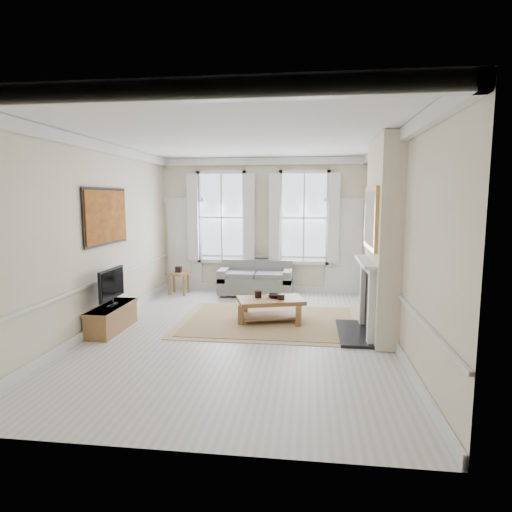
# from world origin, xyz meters

# --- Properties ---
(floor) EXTENTS (7.20, 7.20, 0.00)m
(floor) POSITION_xyz_m (0.00, 0.00, 0.00)
(floor) COLOR #B7B5AD
(floor) RESTS_ON ground
(ceiling) EXTENTS (7.20, 7.20, 0.00)m
(ceiling) POSITION_xyz_m (0.00, 0.00, 3.40)
(ceiling) COLOR white
(ceiling) RESTS_ON back_wall
(back_wall) EXTENTS (5.20, 0.00, 5.20)m
(back_wall) POSITION_xyz_m (0.00, 3.60, 1.70)
(back_wall) COLOR beige
(back_wall) RESTS_ON floor
(left_wall) EXTENTS (0.00, 7.20, 7.20)m
(left_wall) POSITION_xyz_m (-2.60, 0.00, 1.70)
(left_wall) COLOR beige
(left_wall) RESTS_ON floor
(right_wall) EXTENTS (0.00, 7.20, 7.20)m
(right_wall) POSITION_xyz_m (2.60, 0.00, 1.70)
(right_wall) COLOR beige
(right_wall) RESTS_ON floor
(window_left) EXTENTS (1.26, 0.20, 2.20)m
(window_left) POSITION_xyz_m (-1.05, 3.55, 1.90)
(window_left) COLOR #B2BCC6
(window_left) RESTS_ON back_wall
(window_right) EXTENTS (1.26, 0.20, 2.20)m
(window_right) POSITION_xyz_m (1.05, 3.55, 1.90)
(window_right) COLOR #B2BCC6
(window_right) RESTS_ON back_wall
(door_left) EXTENTS (0.90, 0.08, 2.30)m
(door_left) POSITION_xyz_m (-2.05, 3.56, 1.15)
(door_left) COLOR silver
(door_left) RESTS_ON floor
(door_right) EXTENTS (0.90, 0.08, 2.30)m
(door_right) POSITION_xyz_m (2.05, 3.56, 1.15)
(door_right) COLOR silver
(door_right) RESTS_ON floor
(painting) EXTENTS (0.05, 1.66, 1.06)m
(painting) POSITION_xyz_m (-2.56, 0.30, 2.05)
(painting) COLOR #A86F1C
(painting) RESTS_ON left_wall
(chimney_breast) EXTENTS (0.35, 1.70, 3.38)m
(chimney_breast) POSITION_xyz_m (2.43, 0.20, 1.70)
(chimney_breast) COLOR beige
(chimney_breast) RESTS_ON floor
(hearth) EXTENTS (0.55, 1.50, 0.05)m
(hearth) POSITION_xyz_m (2.00, 0.20, 0.03)
(hearth) COLOR black
(hearth) RESTS_ON floor
(fireplace) EXTENTS (0.21, 1.45, 1.33)m
(fireplace) POSITION_xyz_m (2.20, 0.20, 0.73)
(fireplace) COLOR silver
(fireplace) RESTS_ON floor
(mirror) EXTENTS (0.06, 1.26, 1.06)m
(mirror) POSITION_xyz_m (2.21, 0.20, 2.05)
(mirror) COLOR #BB8933
(mirror) RESTS_ON chimney_breast
(sofa) EXTENTS (1.79, 0.87, 0.85)m
(sofa) POSITION_xyz_m (-0.11, 3.11, 0.35)
(sofa) COLOR slate
(sofa) RESTS_ON floor
(side_table) EXTENTS (0.58, 0.58, 0.55)m
(side_table) POSITION_xyz_m (-2.04, 2.95, 0.44)
(side_table) COLOR brown
(side_table) RESTS_ON floor
(rug) EXTENTS (3.50, 2.60, 0.02)m
(rug) POSITION_xyz_m (0.47, 0.79, 0.01)
(rug) COLOR #A48755
(rug) RESTS_ON floor
(coffee_table) EXTENTS (1.40, 1.05, 0.47)m
(coffee_table) POSITION_xyz_m (0.47, 0.79, 0.38)
(coffee_table) COLOR brown
(coffee_table) RESTS_ON rug
(ceramic_pot_a) EXTENTS (0.14, 0.14, 0.14)m
(ceramic_pot_a) POSITION_xyz_m (0.22, 0.84, 0.53)
(ceramic_pot_a) COLOR black
(ceramic_pot_a) RESTS_ON coffee_table
(ceramic_pot_b) EXTENTS (0.14, 0.14, 0.10)m
(ceramic_pot_b) POSITION_xyz_m (0.67, 0.74, 0.52)
(ceramic_pot_b) COLOR black
(ceramic_pot_b) RESTS_ON coffee_table
(bowl) EXTENTS (0.27, 0.27, 0.07)m
(bowl) POSITION_xyz_m (0.52, 0.89, 0.50)
(bowl) COLOR black
(bowl) RESTS_ON coffee_table
(tv_stand) EXTENTS (0.41, 1.29, 0.46)m
(tv_stand) POSITION_xyz_m (-2.34, -0.11, 0.23)
(tv_stand) COLOR brown
(tv_stand) RESTS_ON floor
(tv) EXTENTS (0.08, 0.90, 0.68)m
(tv) POSITION_xyz_m (-2.32, -0.11, 0.86)
(tv) COLOR black
(tv) RESTS_ON tv_stand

